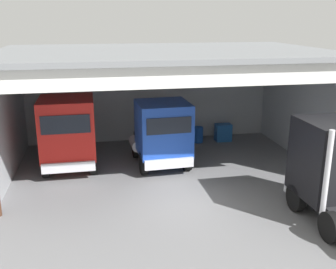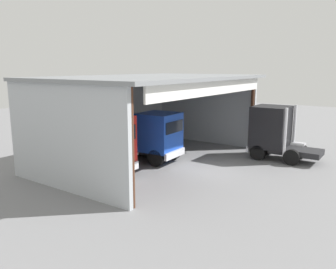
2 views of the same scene
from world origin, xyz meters
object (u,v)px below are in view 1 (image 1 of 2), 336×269
at_px(truck_blue_center_bay, 161,133).
at_px(oil_drum, 198,135).
at_px(truck_red_left_bay, 68,132).
at_px(tool_cart, 223,132).

relative_size(truck_blue_center_bay, oil_drum, 5.49).
xyz_separation_m(truck_red_left_bay, truck_blue_center_bay, (4.30, -0.41, -0.16)).
height_order(truck_blue_center_bay, tool_cart, truck_blue_center_bay).
bearing_deg(truck_blue_center_bay, truck_red_left_bay, -7.94).
relative_size(truck_blue_center_bay, tool_cart, 4.88).
relative_size(truck_red_left_bay, tool_cart, 4.74).
xyz_separation_m(truck_red_left_bay, oil_drum, (7.01, 2.98, -1.40)).
bearing_deg(truck_blue_center_bay, oil_drum, -131.32).
bearing_deg(truck_blue_center_bay, tool_cart, -143.97).
bearing_deg(tool_cart, oil_drum, 179.47).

